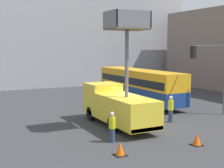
# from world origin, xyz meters

# --- Properties ---
(ground_plane) EXTENTS (120.00, 120.00, 0.00)m
(ground_plane) POSITION_xyz_m (0.00, 0.00, 0.00)
(ground_plane) COLOR #38383A
(building_backdrop_far) EXTENTS (44.00, 10.00, 16.87)m
(building_backdrop_far) POSITION_xyz_m (0.00, 26.77, 8.44)
(building_backdrop_far) COLOR #9E9EA3
(building_backdrop_far) RESTS_ON ground_plane
(utility_truck) EXTENTS (2.47, 7.20, 7.63)m
(utility_truck) POSITION_xyz_m (-1.44, -0.29, 1.59)
(utility_truck) COLOR yellow
(utility_truck) RESTS_ON ground_plane
(city_bus) EXTENTS (2.49, 12.08, 3.23)m
(city_bus) POSITION_xyz_m (4.70, 6.80, 1.91)
(city_bus) COLOR navy
(city_bus) RESTS_ON ground_plane
(traffic_light_pole) EXTENTS (4.06, 3.80, 5.80)m
(traffic_light_pole) POSITION_xyz_m (6.57, -1.08, 3.98)
(traffic_light_pole) COLOR slate
(traffic_light_pole) RESTS_ON ground_plane
(road_worker_near_truck) EXTENTS (0.38, 0.38, 1.77)m
(road_worker_near_truck) POSITION_xyz_m (-3.50, -3.53, 0.88)
(road_worker_near_truck) COLOR navy
(road_worker_near_truck) RESTS_ON ground_plane
(road_worker_directing) EXTENTS (0.38, 0.38, 1.93)m
(road_worker_directing) POSITION_xyz_m (2.49, -1.10, 0.97)
(road_worker_directing) COLOR navy
(road_worker_directing) RESTS_ON ground_plane
(traffic_cone_near_truck) EXTENTS (0.61, 0.61, 0.69)m
(traffic_cone_near_truck) POSITION_xyz_m (0.42, -6.15, 0.33)
(traffic_cone_near_truck) COLOR black
(traffic_cone_near_truck) RESTS_ON ground_plane
(traffic_cone_mid_road) EXTENTS (0.60, 0.60, 0.69)m
(traffic_cone_mid_road) POSITION_xyz_m (-4.14, -5.67, 0.32)
(traffic_cone_mid_road) COLOR black
(traffic_cone_mid_road) RESTS_ON ground_plane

